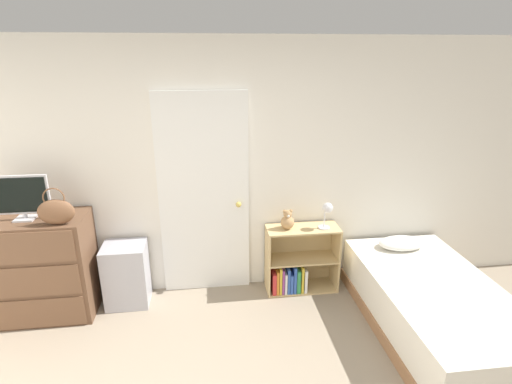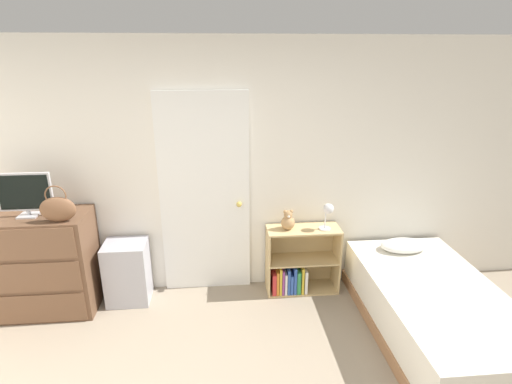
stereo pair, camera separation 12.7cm
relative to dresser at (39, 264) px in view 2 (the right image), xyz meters
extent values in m
cube|color=white|center=(1.64, 0.31, 0.78)|extent=(10.00, 0.06, 2.55)
cube|color=white|center=(1.58, 0.26, 0.54)|extent=(0.89, 0.04, 2.07)
sphere|color=gold|center=(1.92, 0.21, 0.46)|extent=(0.06, 0.06, 0.06)
cube|color=brown|center=(0.00, 0.00, 0.00)|extent=(1.00, 0.51, 0.99)
cube|color=brown|center=(0.00, -0.26, -0.33)|extent=(0.92, 0.01, 0.29)
cube|color=brown|center=(0.00, -0.26, 0.00)|extent=(0.92, 0.01, 0.29)
cube|color=brown|center=(0.00, -0.26, 0.33)|extent=(0.92, 0.01, 0.29)
cube|color=#B7B7BC|center=(0.00, -0.01, 0.50)|extent=(0.17, 0.16, 0.01)
cylinder|color=#B7B7BC|center=(0.00, -0.01, 0.53)|extent=(0.04, 0.04, 0.04)
cube|color=#B7B7BC|center=(0.00, -0.01, 0.73)|extent=(0.47, 0.02, 0.35)
cube|color=black|center=(0.00, -0.02, 0.73)|extent=(0.44, 0.01, 0.32)
ellipsoid|color=brown|center=(0.33, -0.16, 0.61)|extent=(0.31, 0.11, 0.23)
torus|color=brown|center=(0.33, -0.16, 0.74)|extent=(0.18, 0.01, 0.18)
cube|color=#ADADB7|center=(0.79, 0.08, -0.18)|extent=(0.41, 0.36, 0.63)
cube|color=tan|center=(2.20, 0.11, -0.14)|extent=(0.02, 0.30, 0.71)
cube|color=tan|center=(2.93, 0.11, -0.14)|extent=(0.02, 0.30, 0.71)
cube|color=tan|center=(2.56, 0.11, -0.49)|extent=(0.71, 0.30, 0.02)
cube|color=tan|center=(2.56, 0.11, -0.14)|extent=(0.71, 0.30, 0.02)
cube|color=tan|center=(2.56, 0.11, 0.20)|extent=(0.71, 0.30, 0.02)
cube|color=tan|center=(2.56, 0.26, -0.14)|extent=(0.74, 0.01, 0.71)
cube|color=red|center=(2.26, 0.07, -0.36)|extent=(0.04, 0.21, 0.23)
cube|color=orange|center=(2.29, 0.07, -0.35)|extent=(0.02, 0.20, 0.26)
cube|color=gold|center=(2.32, 0.09, -0.33)|extent=(0.02, 0.24, 0.29)
cube|color=#8C3F8C|center=(2.35, 0.06, -0.34)|extent=(0.02, 0.18, 0.27)
cube|color=white|center=(2.38, 0.07, -0.36)|extent=(0.02, 0.21, 0.23)
cube|color=#3359B2|center=(2.41, 0.07, -0.34)|extent=(0.02, 0.20, 0.28)
cube|color=#3359B2|center=(2.44, 0.06, -0.37)|extent=(0.03, 0.19, 0.21)
cube|color=#3359B2|center=(2.47, 0.08, -0.33)|extent=(0.03, 0.23, 0.30)
cube|color=#338C4C|center=(2.51, 0.05, -0.35)|extent=(0.04, 0.17, 0.25)
cube|color=gold|center=(2.55, 0.06, -0.33)|extent=(0.02, 0.18, 0.29)
cube|color=white|center=(2.59, 0.05, -0.35)|extent=(0.03, 0.17, 0.25)
sphere|color=tan|center=(2.40, 0.11, 0.28)|extent=(0.14, 0.14, 0.14)
sphere|color=tan|center=(2.40, 0.11, 0.37)|extent=(0.09, 0.09, 0.09)
sphere|color=silver|center=(2.40, 0.07, 0.36)|extent=(0.03, 0.03, 0.03)
sphere|color=tan|center=(2.37, 0.11, 0.40)|extent=(0.04, 0.04, 0.04)
sphere|color=tan|center=(2.43, 0.11, 0.40)|extent=(0.04, 0.04, 0.04)
cylinder|color=silver|center=(2.77, 0.08, 0.22)|extent=(0.12, 0.12, 0.01)
cylinder|color=silver|center=(2.77, 0.08, 0.31)|extent=(0.01, 0.01, 0.18)
sphere|color=silver|center=(2.79, 0.06, 0.44)|extent=(0.11, 0.11, 0.11)
cube|color=#996B47|center=(3.58, -0.72, -0.43)|extent=(1.06, 1.97, 0.12)
cube|color=silver|center=(3.58, -0.72, -0.19)|extent=(1.03, 1.91, 0.36)
ellipsoid|color=white|center=(3.58, -0.02, 0.03)|extent=(0.48, 0.28, 0.12)
camera|label=1|loc=(1.62, -3.51, 1.89)|focal=28.00mm
camera|label=2|loc=(1.75, -3.52, 1.89)|focal=28.00mm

